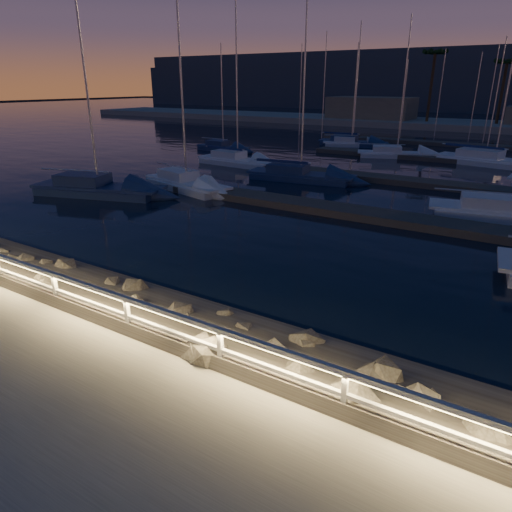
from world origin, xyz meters
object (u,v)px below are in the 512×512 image
(sailboat_k, at_px, (395,153))
(sailboat_e, at_px, (222,147))
(sailboat_g, at_px, (298,174))
(sailboat_i, at_px, (350,143))
(sailboat_a, at_px, (185,182))
(guard_rail, at_px, (99,297))
(sailboat_c, at_px, (508,211))
(sailboat_f, at_px, (236,160))
(sailboat_n, at_px, (351,142))
(sailboat_b, at_px, (96,187))
(sailboat_l, at_px, (491,160))

(sailboat_k, bearing_deg, sailboat_e, 177.39)
(sailboat_g, relative_size, sailboat_i, 1.24)
(sailboat_e, height_order, sailboat_k, sailboat_k)
(sailboat_a, xyz_separation_m, sailboat_e, (-8.97, 16.50, -0.05))
(guard_rail, relative_size, sailboat_e, 4.17)
(sailboat_c, height_order, sailboat_f, sailboat_c)
(sailboat_i, xyz_separation_m, sailboat_n, (-0.11, 0.58, 0.03))
(sailboat_a, distance_m, sailboat_e, 18.78)
(guard_rail, distance_m, sailboat_a, 19.67)
(sailboat_b, bearing_deg, sailboat_k, 48.25)
(sailboat_k, bearing_deg, sailboat_g, -120.45)
(sailboat_a, relative_size, sailboat_l, 0.76)
(sailboat_a, bearing_deg, sailboat_g, 66.92)
(sailboat_k, bearing_deg, sailboat_i, 121.40)
(sailboat_a, relative_size, sailboat_e, 1.19)
(guard_rail, bearing_deg, sailboat_i, 102.64)
(sailboat_c, relative_size, sailboat_k, 1.12)
(sailboat_k, bearing_deg, sailboat_n, 118.99)
(sailboat_l, bearing_deg, sailboat_c, -69.30)
(guard_rail, bearing_deg, sailboat_f, 117.45)
(sailboat_c, relative_size, sailboat_f, 1.07)
(sailboat_i, xyz_separation_m, sailboat_k, (6.70, -5.40, -0.00))
(sailboat_k, height_order, sailboat_l, sailboat_l)
(sailboat_e, bearing_deg, sailboat_b, -73.32)
(sailboat_b, xyz_separation_m, sailboat_e, (-5.19, 20.86, -0.07))
(sailboat_k, xyz_separation_m, sailboat_n, (-6.81, 5.98, 0.03))
(sailboat_b, bearing_deg, sailboat_e, 86.42)
(sailboat_b, xyz_separation_m, sailboat_k, (11.72, 26.08, -0.07))
(sailboat_b, bearing_deg, sailboat_f, 67.86)
(sailboat_e, distance_m, sailboat_l, 25.93)
(sailboat_a, xyz_separation_m, sailboat_c, (19.30, 3.53, -0.01))
(sailboat_b, xyz_separation_m, sailboat_i, (5.02, 31.47, -0.06))
(sailboat_c, relative_size, sailboat_n, 1.08)
(sailboat_a, height_order, sailboat_b, sailboat_b)
(sailboat_e, height_order, sailboat_f, sailboat_f)
(sailboat_i, relative_size, sailboat_l, 0.65)
(sailboat_g, height_order, sailboat_n, sailboat_g)
(sailboat_g, bearing_deg, sailboat_a, -134.45)
(sailboat_a, height_order, sailboat_k, sailboat_k)
(sailboat_e, bearing_deg, sailboat_n, 50.65)
(sailboat_c, height_order, sailboat_n, sailboat_c)
(sailboat_n, bearing_deg, sailboat_k, -45.62)
(sailboat_a, bearing_deg, sailboat_n, 101.53)
(sailboat_a, bearing_deg, sailboat_i, 101.25)
(sailboat_a, xyz_separation_m, sailboat_n, (1.13, 27.69, -0.01))
(guard_rail, xyz_separation_m, sailboat_i, (-9.74, 43.40, -0.97))
(sailboat_a, height_order, sailboat_i, sailboat_a)
(sailboat_b, xyz_separation_m, sailboat_c, (23.08, 7.89, -0.04))
(sailboat_f, height_order, sailboat_i, sailboat_f)
(sailboat_b, height_order, sailboat_n, sailboat_b)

